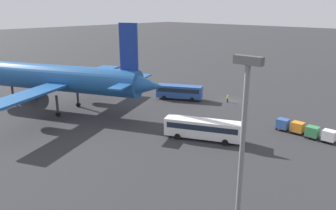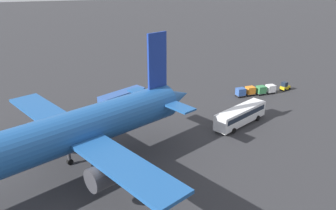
# 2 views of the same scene
# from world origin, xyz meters

# --- Properties ---
(ground_plane) EXTENTS (600.00, 600.00, 0.00)m
(ground_plane) POSITION_xyz_m (0.00, 0.00, 0.00)
(ground_plane) COLOR #2D2D30
(airplane) EXTENTS (43.31, 36.89, 18.18)m
(airplane) POSITION_xyz_m (21.53, 30.77, 6.85)
(airplane) COLOR #1E5193
(airplane) RESTS_ON ground
(shuttle_bus_near) EXTENTS (10.74, 7.47, 3.32)m
(shuttle_bus_near) POSITION_xyz_m (9.63, 7.40, 1.98)
(shuttle_bus_near) COLOR #2D5199
(shuttle_bus_near) RESTS_ON ground
(shuttle_bus_far) EXTENTS (12.59, 7.69, 3.31)m
(shuttle_bus_far) POSITION_xyz_m (-9.22, 23.23, 1.98)
(shuttle_bus_far) COLOR white
(shuttle_bus_far) RESTS_ON ground
(baggage_tug) EXTENTS (2.65, 2.15, 2.10)m
(baggage_tug) POSITION_xyz_m (-29.59, 9.85, 0.94)
(baggage_tug) COLOR gold
(baggage_tug) RESTS_ON ground
(worker_person) EXTENTS (0.38, 0.38, 1.74)m
(worker_person) POSITION_xyz_m (-0.12, 1.84, 0.87)
(worker_person) COLOR #1E1E2D
(worker_person) RESTS_ON ground
(cargo_cart_white) EXTENTS (2.01, 1.69, 2.06)m
(cargo_cart_white) POSITION_xyz_m (-24.86, 10.66, 1.19)
(cargo_cart_white) COLOR #38383D
(cargo_cart_white) RESTS_ON ground
(cargo_cart_green) EXTENTS (2.01, 1.69, 2.06)m
(cargo_cart_green) POSITION_xyz_m (-22.25, 10.69, 1.19)
(cargo_cart_green) COLOR #38383D
(cargo_cart_green) RESTS_ON ground
(cargo_cart_orange) EXTENTS (2.01, 1.69, 2.06)m
(cargo_cart_orange) POSITION_xyz_m (-19.64, 10.24, 1.19)
(cargo_cart_orange) COLOR #38383D
(cargo_cart_orange) RESTS_ON ground
(cargo_cart_blue) EXTENTS (2.01, 1.69, 2.06)m
(cargo_cart_blue) POSITION_xyz_m (-17.03, 10.37, 1.19)
(cargo_cart_blue) COLOR #38383D
(cargo_cart_blue) RESTS_ON ground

